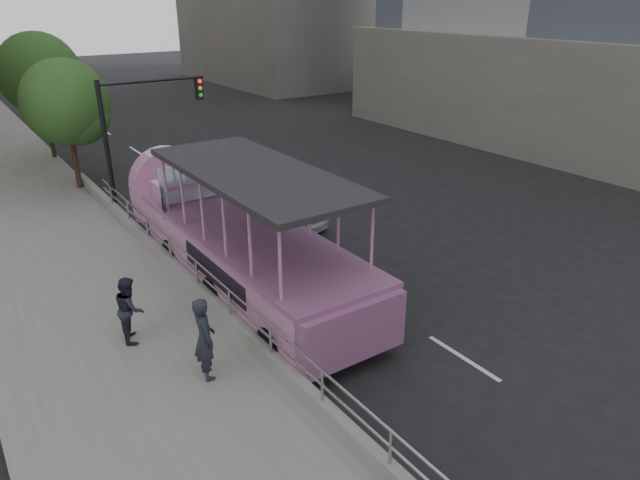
# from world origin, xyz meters

# --- Properties ---
(ground) EXTENTS (160.00, 160.00, 0.00)m
(ground) POSITION_xyz_m (0.00, 0.00, 0.00)
(ground) COLOR black
(sidewalk) EXTENTS (5.50, 80.00, 0.30)m
(sidewalk) POSITION_xyz_m (-5.75, 10.00, 0.15)
(sidewalk) COLOR gray
(sidewalk) RESTS_ON ground
(kerb_wall) EXTENTS (0.24, 30.00, 0.36)m
(kerb_wall) POSITION_xyz_m (-3.12, 2.00, 0.48)
(kerb_wall) COLOR gray
(kerb_wall) RESTS_ON sidewalk
(guardrail) EXTENTS (0.07, 22.00, 0.71)m
(guardrail) POSITION_xyz_m (-3.12, 2.00, 1.14)
(guardrail) COLOR #ADACB1
(guardrail) RESTS_ON kerb_wall
(duck_boat) EXTENTS (2.94, 11.54, 3.83)m
(duck_boat) POSITION_xyz_m (-1.60, 4.79, 1.42)
(duck_boat) COLOR black
(duck_boat) RESTS_ON ground
(car) EXTENTS (2.84, 4.69, 1.49)m
(car) POSITION_xyz_m (1.72, 8.10, 0.75)
(car) COLOR silver
(car) RESTS_ON ground
(pedestrian_near) EXTENTS (0.54, 0.75, 1.91)m
(pedestrian_near) POSITION_xyz_m (-4.46, 0.48, 1.26)
(pedestrian_near) COLOR #232633
(pedestrian_near) RESTS_ON sidewalk
(pedestrian_mid) EXTENTS (0.80, 0.93, 1.64)m
(pedestrian_mid) POSITION_xyz_m (-5.31, 2.88, 1.12)
(pedestrian_mid) COLOR #232633
(pedestrian_mid) RESTS_ON sidewalk
(parking_sign) EXTENTS (0.21, 0.56, 2.58)m
(parking_sign) POSITION_xyz_m (-2.92, 6.78, 1.63)
(parking_sign) COLOR black
(parking_sign) RESTS_ON ground
(traffic_signal) EXTENTS (4.20, 0.32, 5.20)m
(traffic_signal) POSITION_xyz_m (-1.70, 12.50, 3.50)
(traffic_signal) COLOR black
(traffic_signal) RESTS_ON ground
(street_tree_near) EXTENTS (3.52, 3.52, 5.72)m
(street_tree_near) POSITION_xyz_m (-3.30, 15.93, 3.82)
(street_tree_near) COLOR #312016
(street_tree_near) RESTS_ON ground
(street_tree_far) EXTENTS (3.97, 3.97, 6.45)m
(street_tree_far) POSITION_xyz_m (-3.10, 21.93, 4.31)
(street_tree_far) COLOR #312016
(street_tree_far) RESTS_ON ground
(tower_podium) EXTENTS (26.00, 26.00, 6.00)m
(tower_podium) POSITION_xyz_m (30.00, 10.00, 3.00)
(tower_podium) COLOR gray
(tower_podium) RESTS_ON ground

